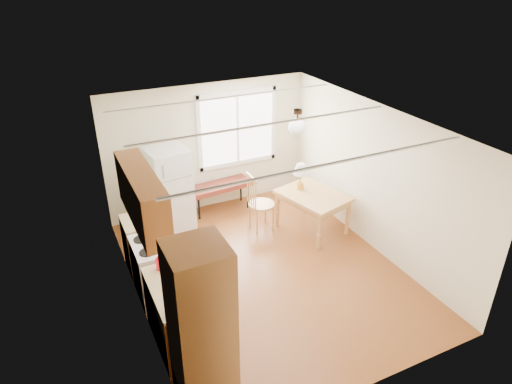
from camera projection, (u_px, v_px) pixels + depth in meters
room_shell at (267, 203)px, 6.79m from camera, size 4.60×5.60×2.62m
kitchen_run at (169, 281)px, 5.81m from camera, size 0.65×3.40×2.20m
window_unit at (237, 129)px, 8.87m from camera, size 1.64×0.05×1.51m
pendant_light at (297, 126)px, 6.93m from camera, size 0.26×0.26×0.40m
refrigerator at (170, 192)px, 8.07m from camera, size 0.75×0.75×1.64m
bench at (220, 187)px, 8.95m from camera, size 1.26×0.55×0.57m
dining_table at (313, 199)px, 8.21m from camera, size 1.17×1.38×0.74m
chair at (256, 199)px, 8.23m from camera, size 0.48×0.48×1.10m
table_lamp at (301, 171)px, 8.18m from camera, size 0.29×0.29×0.49m
coffee_maker at (184, 302)px, 5.17m from camera, size 0.18×0.24×0.36m
kettle at (160, 263)px, 5.90m from camera, size 0.11×0.11×0.22m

